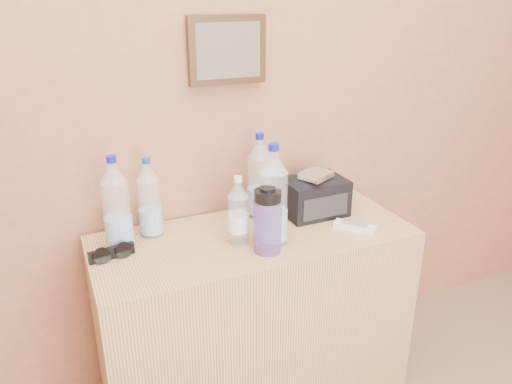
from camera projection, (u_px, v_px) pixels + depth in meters
picture_frame at (227, 50)px, 1.84m from camera, size 0.30×0.03×0.25m
dresser at (254, 317)px, 2.02m from camera, size 1.20×0.50×0.75m
pet_large_a at (117, 208)px, 1.73m from camera, size 0.09×0.09×0.34m
pet_large_b at (150, 202)px, 1.83m from camera, size 0.08×0.08×0.30m
pet_large_c at (259, 180)px, 1.98m from camera, size 0.09×0.09×0.35m
pet_large_d at (273, 200)px, 1.76m from camera, size 0.10×0.10×0.37m
pet_small at (238, 214)px, 1.78m from camera, size 0.07×0.07×0.26m
nalgene_bottle at (267, 220)px, 1.72m from camera, size 0.10×0.10×0.24m
sunglasses at (112, 253)px, 1.71m from camera, size 0.17×0.08×0.04m
ac_remote at (355, 227)px, 1.92m from camera, size 0.14×0.15×0.02m
toiletry_bag at (314, 194)px, 2.02m from camera, size 0.25×0.18×0.17m
foil_packet at (316, 175)px, 1.96m from camera, size 0.14×0.13×0.02m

